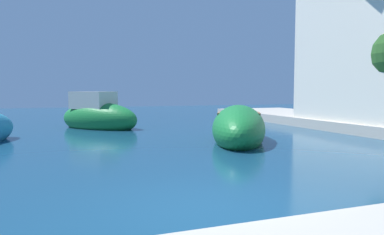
{
  "coord_description": "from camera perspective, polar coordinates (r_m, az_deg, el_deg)",
  "views": [
    {
      "loc": [
        -2.4,
        -5.61,
        2.01
      ],
      "look_at": [
        3.11,
        9.41,
        0.82
      ],
      "focal_mm": 34.06,
      "sensor_mm": 36.0,
      "label": 1
    }
  ],
  "objects": [
    {
      "name": "ground",
      "position": [
        6.43,
        2.95,
        -14.0
      ],
      "size": [
        80.0,
        80.0,
        0.0
      ],
      "primitive_type": "plane",
      "color": "navy"
    },
    {
      "name": "moored_boat_0",
      "position": [
        20.1,
        -14.48,
        0.19
      ],
      "size": [
        4.7,
        4.95,
        2.36
      ],
      "rotation": [
        0.0,
        0.0,
        5.44
      ],
      "color": "#197233",
      "rests_on": "ground"
    },
    {
      "name": "moored_boat_4",
      "position": [
        14.59,
        7.31,
        -1.68
      ],
      "size": [
        4.48,
        6.06,
        1.86
      ],
      "rotation": [
        0.0,
        0.0,
        4.24
      ],
      "color": "#197233",
      "rests_on": "ground"
    }
  ]
}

